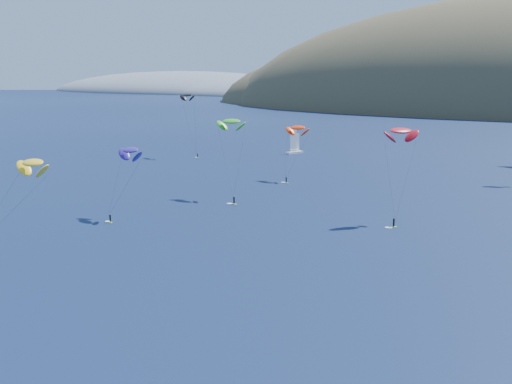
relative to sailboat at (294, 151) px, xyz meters
name	(u,v)px	position (x,y,z in m)	size (l,w,h in m)	color
headland	(202,94)	(-384.61, 542.76, -4.31)	(460.00, 250.00, 60.00)	slate
sailboat	(294,151)	(0.00, 0.00, 0.00)	(9.68, 8.77, 11.56)	silver
kitesurfer_1	(298,128)	(27.41, -57.03, 14.66)	(8.49, 10.92, 17.86)	#BBF41B
kitesurfer_2	(33,163)	(21.40, -158.37, 15.85)	(11.84, 12.17, 19.19)	#BBF41B
kitesurfer_3	(231,121)	(23.82, -90.79, 18.73)	(11.28, 12.19, 22.02)	#BBF41B
kitesurfer_9	(401,131)	(71.63, -99.51, 19.02)	(8.25, 12.67, 22.38)	#BBF41B
kitesurfer_10	(130,150)	(16.40, -123.67, 14.25)	(9.07, 11.73, 17.54)	#BBF41B
kitesurfer_12	(187,95)	(-32.77, -25.45, 22.02)	(10.30, 5.44, 25.02)	#BBF41B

